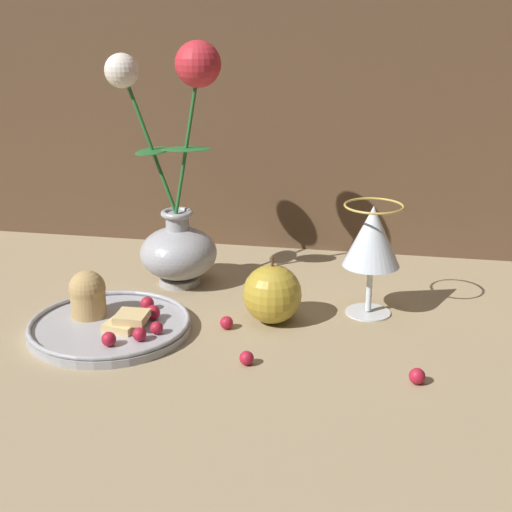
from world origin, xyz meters
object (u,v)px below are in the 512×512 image
(wine_glass, at_px, (372,240))
(apple_beside_vase, at_px, (272,294))
(vase, at_px, (177,209))
(plate_with_pastries, at_px, (107,319))

(wine_glass, bearing_deg, apple_beside_vase, -157.74)
(vase, xyz_separation_m, plate_with_pastries, (-0.05, -0.17, -0.10))
(plate_with_pastries, relative_size, wine_glass, 1.36)
(vase, bearing_deg, wine_glass, -11.43)
(wine_glass, xyz_separation_m, apple_beside_vase, (-0.12, -0.05, -0.07))
(vase, distance_m, apple_beside_vase, 0.21)
(wine_glass, height_order, apple_beside_vase, wine_glass)
(apple_beside_vase, bearing_deg, vase, 145.64)
(vase, xyz_separation_m, apple_beside_vase, (0.16, -0.11, -0.08))
(plate_with_pastries, height_order, apple_beside_vase, apple_beside_vase)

